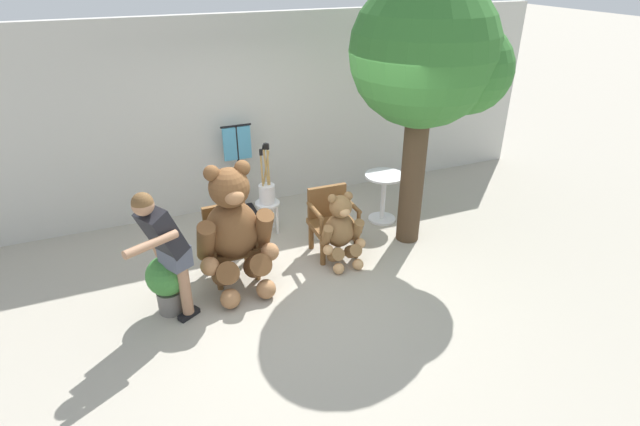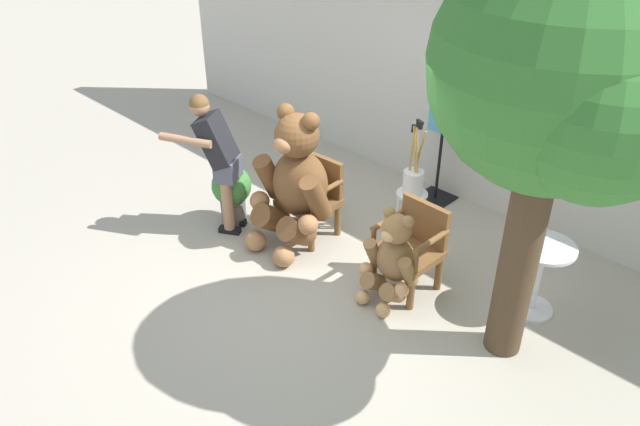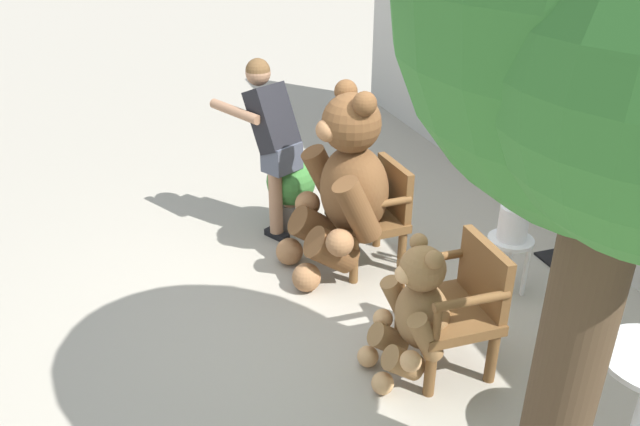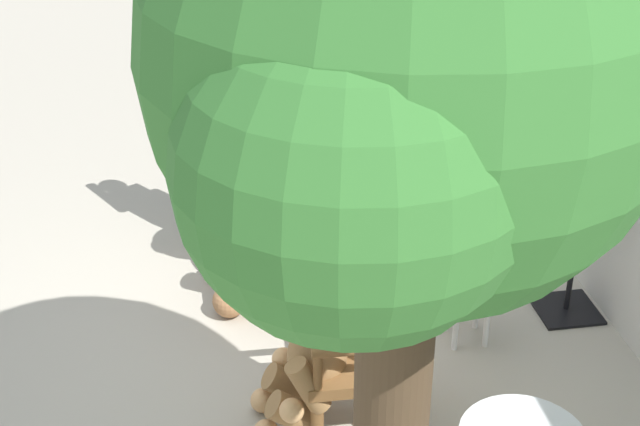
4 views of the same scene
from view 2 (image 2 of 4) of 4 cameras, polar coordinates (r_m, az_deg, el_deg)
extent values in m
plane|color=#A8A091|center=(6.22, 0.22, -6.02)|extent=(60.00, 60.00, 0.00)
cube|color=beige|center=(7.26, 13.89, 11.43)|extent=(10.00, 0.16, 2.80)
cube|color=brown|center=(6.65, -1.04, 0.97)|extent=(0.58, 0.54, 0.07)
cylinder|color=brown|center=(6.78, -3.65, -0.63)|extent=(0.07, 0.07, 0.37)
cylinder|color=brown|center=(6.51, -0.80, -2.09)|extent=(0.07, 0.07, 0.37)
cylinder|color=brown|center=(7.03, -1.22, 0.72)|extent=(0.07, 0.07, 0.37)
cylinder|color=brown|center=(6.77, 1.62, -0.62)|extent=(0.07, 0.07, 0.37)
cube|color=brown|center=(6.68, 0.29, 3.53)|extent=(0.52, 0.08, 0.42)
cylinder|color=brown|center=(6.68, -2.63, 3.59)|extent=(0.08, 0.48, 0.06)
cylinder|color=brown|center=(6.61, -3.88, 2.10)|extent=(0.05, 0.05, 0.22)
cylinder|color=brown|center=(6.38, 0.59, 2.17)|extent=(0.08, 0.48, 0.06)
cylinder|color=brown|center=(6.30, -0.69, 0.60)|extent=(0.05, 0.05, 0.22)
cube|color=brown|center=(5.93, 8.01, -3.64)|extent=(0.57, 0.53, 0.07)
cylinder|color=brown|center=(6.04, 4.90, -5.26)|extent=(0.07, 0.07, 0.37)
cylinder|color=brown|center=(5.82, 8.31, -7.18)|extent=(0.07, 0.07, 0.37)
cylinder|color=brown|center=(6.31, 7.45, -3.64)|extent=(0.07, 0.07, 0.37)
cylinder|color=brown|center=(6.09, 10.79, -5.40)|extent=(0.07, 0.07, 0.37)
cube|color=brown|center=(5.95, 9.58, -0.81)|extent=(0.52, 0.07, 0.42)
cylinder|color=brown|center=(5.92, 6.32, -0.63)|extent=(0.07, 0.48, 0.06)
cylinder|color=brown|center=(5.84, 4.92, -2.31)|extent=(0.05, 0.05, 0.22)
cylinder|color=brown|center=(5.67, 10.16, -2.57)|extent=(0.07, 0.48, 0.06)
cylinder|color=brown|center=(5.59, 8.75, -4.35)|extent=(0.05, 0.05, 0.22)
ellipsoid|color=brown|center=(6.44, -1.82, 2.75)|extent=(0.64, 0.55, 0.71)
sphere|color=brown|center=(6.17, -2.14, 7.09)|extent=(0.45, 0.45, 0.45)
ellipsoid|color=#A47148|center=(6.06, -3.40, 6.23)|extent=(0.22, 0.18, 0.17)
sphere|color=black|center=(6.06, -3.40, 6.33)|extent=(0.07, 0.07, 0.07)
sphere|color=brown|center=(6.22, -3.15, 9.19)|extent=(0.18, 0.18, 0.18)
sphere|color=brown|center=(6.00, -0.84, 8.38)|extent=(0.18, 0.18, 0.18)
cylinder|color=brown|center=(6.58, -4.64, 3.31)|extent=(0.22, 0.40, 0.54)
sphere|color=#A47148|center=(6.62, -5.54, 1.11)|extent=(0.21, 0.21, 0.21)
cylinder|color=brown|center=(6.17, -0.35, 1.35)|extent=(0.22, 0.40, 0.54)
sphere|color=#A47148|center=(6.19, -1.12, -1.09)|extent=(0.21, 0.21, 0.21)
cylinder|color=brown|center=(6.60, -4.53, -0.47)|extent=(0.28, 0.45, 0.42)
sphere|color=#A47148|center=(6.59, -5.91, -2.54)|extent=(0.23, 0.23, 0.23)
cylinder|color=brown|center=(6.37, -2.15, -1.69)|extent=(0.28, 0.45, 0.42)
sphere|color=#A47148|center=(6.34, -3.34, -3.97)|extent=(0.23, 0.23, 0.23)
ellipsoid|color=olive|center=(5.80, 6.94, -4.20)|extent=(0.39, 0.33, 0.44)
sphere|color=olive|center=(5.59, 7.02, -1.46)|extent=(0.28, 0.28, 0.28)
ellipsoid|color=tan|center=(5.52, 6.21, -2.12)|extent=(0.14, 0.11, 0.10)
sphere|color=black|center=(5.52, 6.21, -2.06)|extent=(0.04, 0.04, 0.04)
sphere|color=olive|center=(5.59, 6.37, 0.04)|extent=(0.11, 0.11, 0.11)
sphere|color=olive|center=(5.48, 8.04, -0.79)|extent=(0.11, 0.11, 0.11)
cylinder|color=olive|center=(5.86, 4.93, -3.65)|extent=(0.13, 0.25, 0.33)
sphere|color=tan|center=(5.89, 4.21, -5.13)|extent=(0.13, 0.13, 0.13)
cylinder|color=olive|center=(5.65, 8.07, -5.38)|extent=(0.13, 0.25, 0.33)
sphere|color=tan|center=(5.68, 7.47, -6.99)|extent=(0.13, 0.13, 0.13)
cylinder|color=olive|center=(5.90, 4.89, -6.26)|extent=(0.17, 0.28, 0.26)
sphere|color=tan|center=(5.90, 3.89, -7.67)|extent=(0.14, 0.14, 0.14)
cylinder|color=olive|center=(5.78, 6.65, -7.28)|extent=(0.17, 0.28, 0.26)
sphere|color=tan|center=(5.77, 5.81, -8.83)|extent=(0.14, 0.14, 0.14)
cube|color=black|center=(7.09, -7.70, -0.78)|extent=(0.25, 0.20, 0.06)
cylinder|color=#A37556|center=(6.87, -7.96, 2.32)|extent=(0.12, 0.12, 0.82)
cube|color=black|center=(6.95, -8.24, -1.55)|extent=(0.25, 0.20, 0.06)
cylinder|color=#A37556|center=(6.72, -8.53, 1.59)|extent=(0.12, 0.12, 0.82)
cube|color=#4C5160|center=(6.66, -8.42, 4.05)|extent=(0.34, 0.37, 0.24)
cube|color=black|center=(6.56, -9.46, 6.62)|extent=(0.50, 0.47, 0.58)
sphere|color=#A37556|center=(6.48, -10.98, 9.58)|extent=(0.21, 0.21, 0.21)
sphere|color=brown|center=(6.48, -11.00, 9.75)|extent=(0.21, 0.21, 0.21)
cylinder|color=#A37556|center=(6.49, -12.20, 6.52)|extent=(0.53, 0.35, 0.11)
cylinder|color=#A37556|center=(6.77, -8.74, 6.37)|extent=(0.20, 0.16, 0.51)
cylinder|color=white|center=(6.80, 8.41, 1.73)|extent=(0.34, 0.34, 0.03)
cylinder|color=white|center=(6.94, 9.41, 0.09)|extent=(0.04, 0.04, 0.43)
cylinder|color=white|center=(7.04, 8.12, 0.68)|extent=(0.04, 0.04, 0.43)
cylinder|color=white|center=(6.80, 8.42, -0.54)|extent=(0.04, 0.04, 0.43)
cylinder|color=white|center=(6.90, 7.12, 0.08)|extent=(0.04, 0.04, 0.43)
cylinder|color=white|center=(6.73, 8.51, 2.80)|extent=(0.22, 0.22, 0.26)
cylinder|color=tan|center=(6.58, 8.70, 5.01)|extent=(0.09, 0.06, 0.70)
cylinder|color=black|center=(6.42, 8.98, 8.12)|extent=(0.05, 0.05, 0.09)
cylinder|color=tan|center=(6.64, 8.97, 5.01)|extent=(0.15, 0.03, 0.65)
cylinder|color=black|center=(6.48, 9.24, 7.91)|extent=(0.06, 0.05, 0.09)
cylinder|color=tan|center=(6.64, 8.30, 4.91)|extent=(0.03, 0.07, 0.62)
cylinder|color=black|center=(6.49, 8.53, 7.67)|extent=(0.04, 0.05, 0.08)
cylinder|color=tan|center=(6.56, 8.86, 4.89)|extent=(0.05, 0.08, 0.69)
cylinder|color=black|center=(6.40, 9.14, 7.97)|extent=(0.05, 0.05, 0.08)
cylinder|color=silver|center=(5.77, 19.83, -2.93)|extent=(0.56, 0.56, 0.03)
cylinder|color=silver|center=(5.97, 19.22, -5.78)|extent=(0.07, 0.07, 0.69)
cylinder|color=silver|center=(6.17, 18.68, -8.22)|extent=(0.40, 0.40, 0.03)
cylinder|color=#473523|center=(5.12, 17.89, -3.28)|extent=(0.31, 0.31, 2.00)
sphere|color=#33702D|center=(4.48, 21.03, 12.50)|extent=(1.75, 1.75, 1.75)
sphere|color=#33702D|center=(4.16, 24.33, 7.74)|extent=(1.05, 1.05, 1.05)
cylinder|color=slate|center=(7.10, -7.90, 0.17)|extent=(0.28, 0.28, 0.26)
sphere|color=#3D7F38|center=(6.93, -8.10, 2.50)|extent=(0.44, 0.44, 0.44)
cube|color=black|center=(7.65, 10.49, 1.39)|extent=(0.40, 0.40, 0.02)
cylinder|color=black|center=(7.34, 10.99, 5.87)|extent=(0.04, 0.04, 1.35)
cylinder|color=black|center=(7.08, 11.54, 10.78)|extent=(0.44, 0.03, 0.03)
cube|color=#4C99BF|center=(7.18, 11.32, 8.85)|extent=(0.40, 0.03, 0.48)
camera|label=1|loc=(5.22, -59.95, 13.32)|focal=28.00mm
camera|label=3|loc=(2.47, 39.33, -1.94)|focal=35.00mm
camera|label=4|loc=(3.39, 61.89, 8.37)|focal=50.00mm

